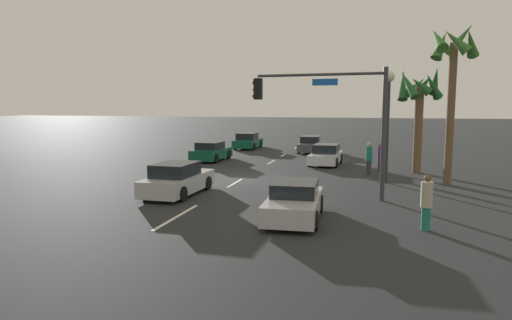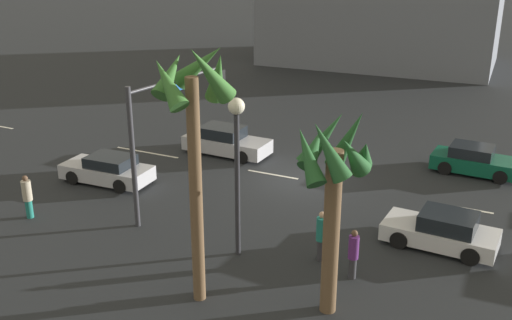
# 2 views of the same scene
# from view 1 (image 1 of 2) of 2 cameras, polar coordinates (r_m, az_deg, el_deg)

# --- Properties ---
(ground_plane) EXTENTS (220.00, 220.00, 0.00)m
(ground_plane) POSITION_cam_1_polar(r_m,az_deg,el_deg) (24.64, -1.72, -2.38)
(ground_plane) COLOR #232628
(lane_stripe_0) EXTENTS (1.86, 0.14, 0.01)m
(lane_stripe_0) POSITION_cam_1_polar(r_m,az_deg,el_deg) (42.10, 5.04, 1.54)
(lane_stripe_0) COLOR silver
(lane_stripe_0) RESTS_ON ground_plane
(lane_stripe_1) EXTENTS (1.94, 0.14, 0.01)m
(lane_stripe_1) POSITION_cam_1_polar(r_m,az_deg,el_deg) (36.02, 3.45, 0.62)
(lane_stripe_1) COLOR silver
(lane_stripe_1) RESTS_ON ground_plane
(lane_stripe_2) EXTENTS (2.35, 0.14, 0.01)m
(lane_stripe_2) POSITION_cam_1_polar(r_m,az_deg,el_deg) (31.68, 1.93, -0.26)
(lane_stripe_2) COLOR silver
(lane_stripe_2) RESTS_ON ground_plane
(lane_stripe_3) EXTENTS (2.59, 0.14, 0.01)m
(lane_stripe_3) POSITION_cam_1_polar(r_m,az_deg,el_deg) (23.35, -2.64, -2.90)
(lane_stripe_3) COLOR silver
(lane_stripe_3) RESTS_ON ground_plane
(lane_stripe_4) EXTENTS (1.85, 0.14, 0.01)m
(lane_stripe_4) POSITION_cam_1_polar(r_m,az_deg,el_deg) (15.86, -11.35, -7.83)
(lane_stripe_4) COLOR silver
(lane_stripe_4) RESTS_ON ground_plane
(lane_stripe_5) EXTENTS (2.00, 0.14, 0.01)m
(lane_stripe_5) POSITION_cam_1_polar(r_m,az_deg,el_deg) (17.54, -8.66, -6.32)
(lane_stripe_5) COLOR silver
(lane_stripe_5) RESTS_ON ground_plane
(car_0) EXTENTS (4.08, 2.06, 1.35)m
(car_0) POSITION_cam_1_polar(r_m,az_deg,el_deg) (30.72, 8.72, 0.58)
(car_0) COLOR silver
(car_0) RESTS_ON ground_plane
(car_1) EXTENTS (4.06, 2.03, 1.35)m
(car_1) POSITION_cam_1_polar(r_m,az_deg,el_deg) (32.66, -5.63, 1.03)
(car_1) COLOR #0F5138
(car_1) RESTS_ON ground_plane
(car_2) EXTENTS (4.43, 2.02, 1.33)m
(car_2) POSITION_cam_1_polar(r_m,az_deg,el_deg) (38.52, 6.78, 1.92)
(car_2) COLOR #474C51
(car_2) RESTS_ON ground_plane
(car_3) EXTENTS (4.52, 2.00, 1.44)m
(car_3) POSITION_cam_1_polar(r_m,az_deg,el_deg) (20.66, -9.79, -2.46)
(car_3) COLOR #B7B7BC
(car_3) RESTS_ON ground_plane
(car_4) EXTENTS (4.23, 2.00, 1.30)m
(car_4) POSITION_cam_1_polar(r_m,az_deg,el_deg) (16.19, 4.81, -5.22)
(car_4) COLOR #B7B7BC
(car_4) RESTS_ON ground_plane
(car_5) EXTENTS (4.46, 1.99, 1.42)m
(car_5) POSITION_cam_1_polar(r_m,az_deg,el_deg) (41.36, -1.04, 2.36)
(car_5) COLOR #0F5138
(car_5) RESTS_ON ground_plane
(traffic_signal) EXTENTS (0.99, 5.90, 5.53)m
(traffic_signal) POSITION_cam_1_polar(r_m,az_deg,el_deg) (19.83, 9.56, 6.35)
(traffic_signal) COLOR #38383D
(traffic_signal) RESTS_ON ground_plane
(streetlamp) EXTENTS (0.56, 0.56, 5.68)m
(streetlamp) POSITION_cam_1_polar(r_m,az_deg,el_deg) (24.04, 16.19, 6.73)
(streetlamp) COLOR #2D2D33
(streetlamp) RESTS_ON ground_plane
(pedestrian_0) EXTENTS (0.50, 0.50, 1.80)m
(pedestrian_0) POSITION_cam_1_polar(r_m,az_deg,el_deg) (15.58, 20.54, -4.87)
(pedestrian_0) COLOR #1E7266
(pedestrian_0) RESTS_ON ground_plane
(pedestrian_1) EXTENTS (0.53, 0.53, 1.84)m
(pedestrian_1) POSITION_cam_1_polar(r_m,az_deg,el_deg) (26.98, 13.94, 0.31)
(pedestrian_1) COLOR #333338
(pedestrian_1) RESTS_ON ground_plane
(pedestrian_2) EXTENTS (0.48, 0.48, 1.74)m
(pedestrian_2) POSITION_cam_1_polar(r_m,az_deg,el_deg) (28.31, 15.29, 0.48)
(pedestrian_2) COLOR #333338
(pedestrian_2) RESTS_ON ground_plane
(palm_tree_0) EXTENTS (2.46, 2.50, 8.07)m
(palm_tree_0) POSITION_cam_1_polar(r_m,az_deg,el_deg) (24.62, 23.33, 11.04)
(palm_tree_0) COLOR brown
(palm_tree_0) RESTS_ON ground_plane
(palm_tree_1) EXTENTS (2.62, 2.74, 6.19)m
(palm_tree_1) POSITION_cam_1_polar(r_m,az_deg,el_deg) (28.09, 19.68, 7.50)
(palm_tree_1) COLOR brown
(palm_tree_1) RESTS_ON ground_plane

